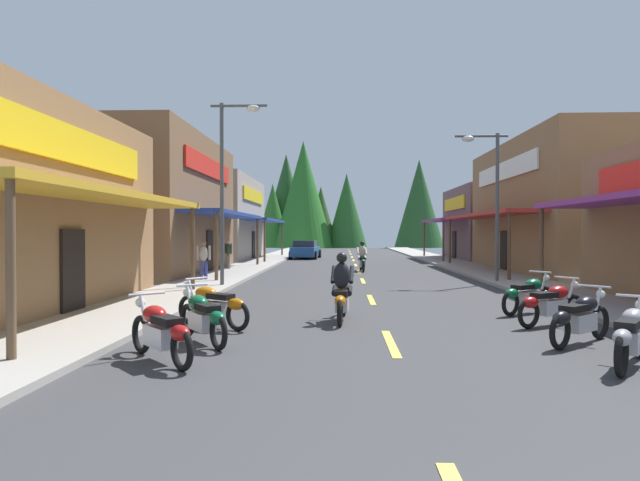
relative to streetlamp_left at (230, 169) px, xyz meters
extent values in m
cube|color=#38383A|center=(4.93, 8.57, -4.35)|extent=(9.63, 82.92, 0.10)
cube|color=#9E9991|center=(-1.20, 8.57, -4.24)|extent=(2.63, 82.92, 0.12)
cube|color=#9E9991|center=(11.05, 8.57, -4.24)|extent=(2.63, 82.92, 0.12)
cube|color=#E0C64C|center=(4.93, -9.57, -4.30)|extent=(0.16, 2.40, 0.01)
cube|color=#E0C64C|center=(4.93, -3.24, -4.30)|extent=(0.16, 2.40, 0.01)
cube|color=#E0C64C|center=(4.93, 2.98, -4.30)|extent=(0.16, 2.40, 0.01)
cube|color=#E0C64C|center=(4.93, 8.13, -4.30)|extent=(0.16, 2.40, 0.01)
cube|color=#E0C64C|center=(4.93, 13.77, -4.30)|extent=(0.16, 2.40, 0.01)
cube|color=#E0C64C|center=(4.93, 19.37, -4.30)|extent=(0.16, 2.40, 0.01)
cube|color=#E0C64C|center=(4.93, 24.60, -4.30)|extent=(0.16, 2.40, 0.01)
cube|color=#E0C64C|center=(4.93, 30.49, -4.30)|extent=(0.16, 2.40, 0.01)
cube|color=#E0C64C|center=(4.93, 36.21, -4.30)|extent=(0.16, 2.40, 0.01)
cube|color=#E0C64C|center=(4.93, 42.30, -4.30)|extent=(0.16, 2.40, 0.01)
cube|color=gold|center=(-1.61, -6.57, -1.40)|extent=(1.80, 10.30, 0.16)
cylinder|color=brown|center=(-0.91, -11.53, -2.89)|extent=(0.14, 0.14, 2.82)
cylinder|color=brown|center=(-0.91, -1.62, -2.89)|extent=(0.14, 0.14, 2.82)
cube|color=yellow|center=(-2.45, -6.57, -0.17)|extent=(0.10, 8.01, 0.90)
cube|color=black|center=(-2.47, -6.57, -3.25)|extent=(0.08, 1.10, 2.10)
cube|color=brown|center=(-6.33, 7.06, -0.95)|extent=(7.63, 12.14, 6.69)
cube|color=navy|center=(-1.61, 7.06, -1.40)|extent=(1.80, 10.93, 0.16)
cylinder|color=brown|center=(-0.91, 1.79, -2.89)|extent=(0.14, 0.14, 2.82)
cylinder|color=brown|center=(-0.91, 12.32, -2.89)|extent=(0.14, 0.14, 2.82)
cube|color=red|center=(-2.45, 7.06, 0.92)|extent=(0.10, 8.50, 0.90)
cube|color=black|center=(-2.47, 7.06, -3.25)|extent=(0.08, 1.10, 2.10)
cube|color=gray|center=(-6.40, 20.47, -1.28)|extent=(7.78, 11.95, 6.04)
cube|color=navy|center=(-1.61, 20.47, -1.40)|extent=(1.80, 10.75, 0.16)
cylinder|color=brown|center=(-0.91, 15.30, -2.89)|extent=(0.14, 0.14, 2.82)
cylinder|color=brown|center=(-0.91, 25.65, -2.89)|extent=(0.14, 0.14, 2.82)
cube|color=yellow|center=(-2.45, 20.47, 0.41)|extent=(0.10, 8.36, 0.90)
cube|color=black|center=(-2.47, 20.47, -3.25)|extent=(0.08, 1.10, 2.10)
cube|color=#8C338C|center=(11.47, -5.37, -1.40)|extent=(1.80, 9.16, 0.16)
cylinder|color=brown|center=(10.77, -0.99, -2.89)|extent=(0.14, 0.14, 2.82)
cube|color=olive|center=(15.65, 8.40, -1.00)|extent=(6.57, 13.52, 6.60)
cube|color=#B72D28|center=(11.47, 8.40, -1.40)|extent=(1.80, 12.17, 0.16)
cylinder|color=brown|center=(10.77, 2.51, -2.89)|extent=(0.14, 0.14, 2.82)
cylinder|color=brown|center=(10.77, 14.28, -2.89)|extent=(0.14, 0.14, 2.82)
cube|color=white|center=(12.31, 8.40, 0.84)|extent=(0.10, 9.47, 0.90)
cube|color=black|center=(12.33, 8.40, -3.25)|extent=(0.08, 1.10, 2.10)
cube|color=brown|center=(16.29, 20.46, -1.66)|extent=(7.85, 9.48, 5.27)
cube|color=#8C338C|center=(11.47, 20.46, -1.40)|extent=(1.80, 8.53, 0.16)
cylinder|color=brown|center=(10.77, 16.39, -2.89)|extent=(0.14, 0.14, 2.82)
cylinder|color=brown|center=(10.77, 24.53, -2.89)|extent=(0.14, 0.14, 2.82)
cube|color=yellow|center=(12.31, 20.46, -0.19)|extent=(0.10, 6.64, 0.90)
cube|color=black|center=(12.33, 20.46, -3.25)|extent=(0.08, 1.10, 2.10)
cylinder|color=#474C51|center=(-0.29, 0.00, -0.96)|extent=(0.14, 0.14, 6.69)
cylinder|color=#474C51|center=(0.34, 0.00, 2.29)|extent=(2.05, 0.10, 0.10)
ellipsoid|color=silver|center=(0.86, 0.00, 2.19)|extent=(0.50, 0.30, 0.24)
cylinder|color=#474C51|center=(10.14, 2.00, -1.36)|extent=(0.14, 0.14, 5.89)
cylinder|color=#474C51|center=(9.52, 2.00, 1.49)|extent=(2.05, 0.10, 0.10)
ellipsoid|color=silver|center=(8.99, 2.00, 1.39)|extent=(0.50, 0.30, 0.24)
torus|color=black|center=(8.82, -10.56, -3.98)|extent=(0.46, 0.57, 0.64)
torus|color=black|center=(7.92, -11.76, -3.98)|extent=(0.46, 0.57, 0.64)
cube|color=silver|center=(8.37, -11.16, -3.90)|extent=(0.64, 0.73, 0.32)
ellipsoid|color=#99999E|center=(8.49, -11.00, -3.58)|extent=(0.59, 0.64, 0.28)
cube|color=black|center=(8.22, -11.36, -3.62)|extent=(0.58, 0.65, 0.12)
ellipsoid|color=#99999E|center=(7.95, -11.72, -3.75)|extent=(0.46, 0.50, 0.24)
cylinder|color=silver|center=(8.75, -10.67, -3.65)|extent=(0.27, 0.33, 0.71)
cylinder|color=silver|center=(8.67, -10.76, -3.28)|extent=(0.50, 0.39, 0.04)
sphere|color=white|center=(8.84, -10.54, -3.45)|extent=(0.16, 0.16, 0.16)
torus|color=black|center=(8.91, -9.04, -3.98)|extent=(0.55, 0.50, 0.64)
torus|color=black|center=(7.78, -10.03, -3.98)|extent=(0.55, 0.50, 0.64)
cube|color=silver|center=(8.34, -9.54, -3.90)|extent=(0.71, 0.67, 0.32)
ellipsoid|color=black|center=(8.49, -9.40, -3.58)|extent=(0.63, 0.61, 0.28)
cube|color=black|center=(8.15, -9.70, -3.62)|extent=(0.64, 0.61, 0.12)
ellipsoid|color=black|center=(7.81, -9.99, -3.75)|extent=(0.49, 0.47, 0.24)
cylinder|color=silver|center=(8.81, -9.13, -3.65)|extent=(0.32, 0.29, 0.71)
cylinder|color=silver|center=(8.72, -9.21, -3.28)|extent=(0.42, 0.48, 0.04)
sphere|color=white|center=(8.93, -9.02, -3.45)|extent=(0.16, 0.16, 0.16)
torus|color=black|center=(9.22, -7.17, -3.98)|extent=(0.59, 0.43, 0.64)
torus|color=black|center=(7.95, -7.97, -3.98)|extent=(0.59, 0.43, 0.64)
cube|color=silver|center=(8.58, -7.57, -3.90)|extent=(0.74, 0.61, 0.32)
ellipsoid|color=#A51414|center=(8.75, -7.46, -3.58)|extent=(0.64, 0.57, 0.28)
cube|color=black|center=(8.37, -7.71, -3.62)|extent=(0.66, 0.56, 0.12)
ellipsoid|color=#A51414|center=(7.99, -7.95, -3.75)|extent=(0.50, 0.44, 0.24)
cylinder|color=silver|center=(9.11, -7.24, -3.65)|extent=(0.35, 0.25, 0.71)
cylinder|color=silver|center=(9.01, -7.30, -3.28)|extent=(0.35, 0.53, 0.04)
sphere|color=white|center=(9.24, -7.15, -3.45)|extent=(0.16, 0.16, 0.16)
torus|color=black|center=(9.27, -5.38, -3.98)|extent=(0.56, 0.48, 0.64)
torus|color=black|center=(8.09, -6.31, -3.98)|extent=(0.56, 0.48, 0.64)
cube|color=silver|center=(8.68, -5.84, -3.90)|extent=(0.72, 0.65, 0.32)
ellipsoid|color=#0C5933|center=(8.84, -5.72, -3.58)|extent=(0.64, 0.60, 0.28)
cube|color=black|center=(8.48, -6.00, -3.62)|extent=(0.64, 0.59, 0.12)
ellipsoid|color=#0C5933|center=(8.13, -6.28, -3.75)|extent=(0.49, 0.46, 0.24)
cylinder|color=silver|center=(9.17, -5.46, -3.65)|extent=(0.33, 0.28, 0.71)
cylinder|color=silver|center=(9.07, -5.53, -3.28)|extent=(0.40, 0.50, 0.04)
sphere|color=white|center=(9.29, -5.36, -3.45)|extent=(0.16, 0.16, 0.16)
torus|color=black|center=(0.70, -10.56, -3.98)|extent=(0.51, 0.54, 0.64)
torus|color=black|center=(1.71, -11.67, -3.98)|extent=(0.51, 0.54, 0.64)
cube|color=silver|center=(1.20, -11.11, -3.90)|extent=(0.68, 0.71, 0.32)
ellipsoid|color=#A51414|center=(1.07, -10.97, -3.58)|extent=(0.61, 0.63, 0.28)
cube|color=black|center=(1.37, -11.30, -3.62)|extent=(0.61, 0.63, 0.12)
ellipsoid|color=#A51414|center=(1.67, -11.63, -3.75)|extent=(0.47, 0.49, 0.24)
cylinder|color=silver|center=(0.78, -10.66, -3.65)|extent=(0.30, 0.31, 0.71)
cylinder|color=silver|center=(0.86, -10.75, -3.28)|extent=(0.47, 0.43, 0.04)
sphere|color=white|center=(0.67, -10.54, -3.45)|extent=(0.16, 0.16, 0.16)
torus|color=black|center=(1.05, -9.07, -3.98)|extent=(0.46, 0.58, 0.64)
torus|color=black|center=(1.93, -10.29, -3.98)|extent=(0.46, 0.58, 0.64)
cube|color=silver|center=(1.49, -9.68, -3.90)|extent=(0.64, 0.73, 0.32)
ellipsoid|color=#0C5933|center=(1.37, -9.52, -3.58)|extent=(0.59, 0.64, 0.28)
cube|color=black|center=(1.64, -9.88, -3.62)|extent=(0.58, 0.65, 0.12)
ellipsoid|color=#0C5933|center=(1.90, -10.25, -3.75)|extent=(0.45, 0.50, 0.24)
cylinder|color=silver|center=(1.13, -9.18, -3.65)|extent=(0.27, 0.34, 0.71)
cylinder|color=silver|center=(1.20, -9.28, -3.28)|extent=(0.51, 0.38, 0.04)
sphere|color=white|center=(1.03, -9.05, -3.45)|extent=(0.16, 0.16, 0.16)
torus|color=black|center=(0.67, -7.65, -3.98)|extent=(0.59, 0.44, 0.64)
torus|color=black|center=(1.91, -8.49, -3.98)|extent=(0.59, 0.44, 0.64)
cube|color=silver|center=(1.29, -8.07, -3.90)|extent=(0.74, 0.62, 0.32)
ellipsoid|color=#BF660C|center=(1.13, -7.96, -3.58)|extent=(0.64, 0.58, 0.28)
cube|color=black|center=(1.50, -8.21, -3.62)|extent=(0.65, 0.57, 0.12)
ellipsoid|color=#BF660C|center=(1.87, -8.46, -3.75)|extent=(0.50, 0.44, 0.24)
cylinder|color=silver|center=(0.78, -7.73, -3.65)|extent=(0.34, 0.26, 0.71)
cylinder|color=silver|center=(0.88, -7.79, -3.28)|extent=(0.37, 0.52, 0.04)
sphere|color=white|center=(0.64, -7.64, -3.45)|extent=(0.16, 0.16, 0.16)
torus|color=black|center=(4.09, -6.40, -3.98)|extent=(0.14, 0.64, 0.64)
torus|color=black|center=(4.00, -7.90, -3.98)|extent=(0.14, 0.64, 0.64)
cube|color=silver|center=(4.05, -7.15, -3.90)|extent=(0.32, 0.72, 0.32)
ellipsoid|color=#BF660C|center=(4.06, -6.95, -3.58)|extent=(0.35, 0.58, 0.28)
cube|color=black|center=(4.03, -7.40, -3.62)|extent=(0.32, 0.62, 0.12)
ellipsoid|color=#BF660C|center=(4.00, -7.85, -3.75)|extent=(0.27, 0.45, 0.24)
cylinder|color=silver|center=(4.08, -6.53, -3.65)|extent=(0.08, 0.37, 0.71)
cylinder|color=silver|center=(4.08, -6.65, -3.28)|extent=(0.60, 0.08, 0.04)
sphere|color=white|center=(4.09, -6.37, -3.45)|extent=(0.16, 0.16, 0.16)
ellipsoid|color=black|center=(4.04, -7.30, -3.25)|extent=(0.40, 0.40, 0.64)
sphere|color=black|center=(4.04, -7.25, -2.85)|extent=(0.24, 0.24, 0.24)
cylinder|color=black|center=(3.89, -7.12, -3.60)|extent=(0.17, 0.43, 0.24)
cylinder|color=black|center=(3.85, -6.99, -3.25)|extent=(0.13, 0.51, 0.40)
cylinder|color=black|center=(4.21, -7.14, -3.60)|extent=(0.17, 0.43, 0.24)
cylinder|color=black|center=(4.26, -7.01, -3.25)|extent=(0.13, 0.51, 0.40)
torus|color=black|center=(5.08, 9.24, -3.98)|extent=(0.13, 0.64, 0.64)
torus|color=black|center=(5.15, 7.74, -3.98)|extent=(0.13, 0.64, 0.64)
cube|color=silver|center=(5.11, 8.49, -3.90)|extent=(0.31, 0.71, 0.32)
ellipsoid|color=#0C5933|center=(5.10, 8.69, -3.58)|extent=(0.35, 0.57, 0.28)
cube|color=black|center=(5.12, 8.24, -3.62)|extent=(0.31, 0.61, 0.12)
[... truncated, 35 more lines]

